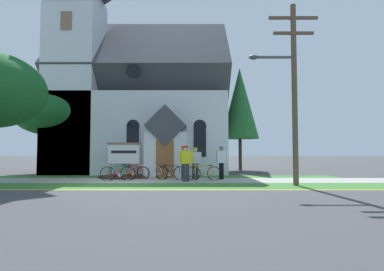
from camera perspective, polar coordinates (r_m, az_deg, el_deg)
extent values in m
plane|color=#3D3D3F|center=(18.15, -11.52, -7.65)|extent=(140.00, 140.00, 0.00)
cube|color=#99968E|center=(15.89, -13.39, -8.29)|extent=(32.00, 2.57, 0.01)
cube|color=#38722D|center=(13.57, -15.78, -9.20)|extent=(32.00, 2.25, 0.01)
cube|color=#38722D|center=(18.03, -11.75, -7.66)|extent=(24.00, 1.83, 0.01)
cube|color=yellow|center=(12.36, -17.42, -9.81)|extent=(28.00, 0.16, 0.01)
cube|color=silver|center=(23.08, -9.06, -0.08)|extent=(11.83, 8.52, 5.28)
cube|color=#424247|center=(23.70, -8.97, 10.50)|extent=(12.33, 8.67, 8.67)
cube|color=silver|center=(22.11, -21.24, 8.99)|extent=(3.28, 3.28, 12.00)
cube|color=#7F6047|center=(21.72, -22.73, 19.47)|extent=(0.70, 0.06, 1.20)
cube|color=silver|center=(17.77, -4.89, -3.60)|extent=(2.40, 1.60, 2.60)
cube|color=#424247|center=(17.83, -4.86, 1.71)|extent=(2.40, 1.80, 2.40)
cube|color=brown|center=(16.96, -5.13, -4.47)|extent=(1.00, 0.06, 2.10)
cube|color=black|center=(18.84, -11.14, -1.08)|extent=(0.76, 0.06, 1.90)
cone|color=black|center=(18.90, -11.11, 1.80)|extent=(0.80, 0.06, 0.80)
cube|color=black|center=(18.49, 1.55, -1.10)|extent=(0.76, 0.06, 1.90)
cone|color=black|center=(18.54, 1.55, 1.83)|extent=(0.80, 0.06, 0.80)
cylinder|color=black|center=(19.48, -11.01, 11.92)|extent=(0.90, 0.06, 0.90)
cube|color=#7F6047|center=(17.99, -15.19, -6.41)|extent=(0.12, 0.12, 0.77)
cube|color=#7F6047|center=(17.65, -10.39, -6.53)|extent=(0.12, 0.12, 0.77)
cube|color=white|center=(17.77, -12.78, -3.48)|extent=(1.81, 0.09, 1.09)
cube|color=#7F6047|center=(17.77, -12.76, -1.53)|extent=(1.93, 0.13, 0.12)
cube|color=black|center=(17.72, -12.81, -3.05)|extent=(1.45, 0.02, 0.16)
cylinder|color=#382319|center=(17.59, -13.01, -7.62)|extent=(2.69, 2.69, 0.10)
ellipsoid|color=orange|center=(17.58, -11.43, -7.08)|extent=(0.36, 0.36, 0.24)
ellipsoid|color=orange|center=(18.37, -13.74, -6.87)|extent=(0.36, 0.36, 0.24)
ellipsoid|color=#CC338C|center=(17.24, -14.12, -7.14)|extent=(0.36, 0.36, 0.24)
torus|color=black|center=(16.71, -12.35, -6.88)|extent=(0.67, 0.31, 0.72)
torus|color=black|center=(16.12, -9.26, -7.06)|extent=(0.67, 0.31, 0.72)
cylinder|color=#A51E19|center=(16.31, -10.33, -6.46)|extent=(0.54, 0.25, 0.44)
cylinder|color=#A51E19|center=(16.36, -10.67, -5.70)|extent=(0.73, 0.34, 0.05)
cylinder|color=#A51E19|center=(16.52, -11.47, -6.37)|extent=(0.26, 0.14, 0.44)
cylinder|color=#A51E19|center=(16.59, -11.75, -7.01)|extent=(0.41, 0.20, 0.09)
cylinder|color=#A51E19|center=(16.64, -12.07, -6.25)|extent=(0.22, 0.12, 0.39)
cylinder|color=#A51E19|center=(16.13, -9.38, -6.42)|extent=(0.12, 0.08, 0.37)
ellipsoid|color=black|center=(16.57, -11.79, -5.52)|extent=(0.25, 0.17, 0.05)
cylinder|color=silver|center=(16.14, -9.50, -5.71)|extent=(0.42, 0.20, 0.03)
cylinder|color=silver|center=(16.47, -11.14, -7.13)|extent=(0.17, 0.09, 0.18)
torus|color=black|center=(15.47, 4.30, -7.24)|extent=(0.73, 0.09, 0.73)
torus|color=black|center=(15.51, 0.33, -7.24)|extent=(0.73, 0.09, 0.73)
cylinder|color=orange|center=(15.48, 1.67, -6.61)|extent=(0.58, 0.08, 0.47)
cylinder|color=orange|center=(15.46, 2.11, -5.79)|extent=(0.79, 0.09, 0.04)
cylinder|color=orange|center=(15.47, 3.14, -6.62)|extent=(0.27, 0.06, 0.46)
cylinder|color=orange|center=(15.48, 3.50, -7.34)|extent=(0.43, 0.07, 0.09)
cylinder|color=orange|center=(15.46, 3.94, -6.52)|extent=(0.23, 0.05, 0.40)
cylinder|color=orange|center=(15.49, 0.49, -6.51)|extent=(0.12, 0.04, 0.40)
ellipsoid|color=black|center=(15.45, 3.58, -5.69)|extent=(0.25, 0.10, 0.05)
cylinder|color=silver|center=(15.48, 0.64, -5.71)|extent=(0.44, 0.06, 0.03)
cylinder|color=silver|center=(15.48, 2.71, -7.43)|extent=(0.18, 0.03, 0.18)
torus|color=black|center=(15.97, -5.75, -7.09)|extent=(0.70, 0.29, 0.73)
torus|color=black|center=(15.52, -2.20, -7.22)|extent=(0.70, 0.29, 0.73)
cylinder|color=black|center=(15.65, -3.42, -6.56)|extent=(0.55, 0.24, 0.47)
cylinder|color=black|center=(15.69, -3.81, -5.74)|extent=(0.75, 0.31, 0.04)
cylinder|color=black|center=(15.82, -4.74, -6.51)|extent=(0.26, 0.13, 0.46)
cylinder|color=black|center=(15.87, -5.05, -7.21)|extent=(0.42, 0.19, 0.09)
cylinder|color=black|center=(15.91, -5.43, -6.39)|extent=(0.22, 0.11, 0.41)
cylinder|color=black|center=(15.52, -2.34, -6.50)|extent=(0.13, 0.08, 0.40)
ellipsoid|color=black|center=(15.86, -5.12, -5.59)|extent=(0.25, 0.16, 0.05)
cylinder|color=silver|center=(15.53, -2.48, -5.71)|extent=(0.42, 0.18, 0.03)
cylinder|color=silver|center=(15.78, -4.35, -7.34)|extent=(0.18, 0.08, 0.18)
torus|color=black|center=(15.53, -12.02, -7.13)|extent=(0.75, 0.12, 0.75)
torus|color=black|center=(15.65, -15.67, -7.05)|extent=(0.75, 0.12, 0.75)
cylinder|color=#19723F|center=(15.59, -14.43, -6.47)|extent=(0.54, 0.10, 0.47)
cylinder|color=#19723F|center=(15.56, -14.02, -5.59)|extent=(0.74, 0.12, 0.08)
cylinder|color=#19723F|center=(15.55, -13.08, -6.42)|extent=(0.25, 0.07, 0.50)
cylinder|color=#19723F|center=(15.55, -12.75, -7.21)|extent=(0.40, 0.08, 0.09)
cylinder|color=#19723F|center=(15.52, -12.34, -6.33)|extent=(0.21, 0.06, 0.44)
cylinder|color=#19723F|center=(15.63, -15.52, -6.34)|extent=(0.12, 0.05, 0.40)
ellipsoid|color=black|center=(15.52, -12.66, -5.42)|extent=(0.25, 0.11, 0.05)
cylinder|color=silver|center=(15.61, -15.36, -5.56)|extent=(0.44, 0.08, 0.03)
cylinder|color=silver|center=(15.57, -13.49, -7.30)|extent=(0.18, 0.04, 0.18)
torus|color=black|center=(15.98, -5.54, -7.15)|extent=(0.70, 0.07, 0.70)
torus|color=black|center=(16.17, -9.16, -7.08)|extent=(0.70, 0.07, 0.70)
cylinder|color=#B7B7BC|center=(16.09, -7.93, -6.52)|extent=(0.56, 0.07, 0.46)
cylinder|color=#B7B7BC|center=(16.05, -7.53, -5.81)|extent=(0.76, 0.08, 0.06)
cylinder|color=#B7B7BC|center=(16.02, -6.60, -6.59)|extent=(0.26, 0.05, 0.42)
cylinder|color=#B7B7BC|center=(16.02, -6.27, -7.23)|extent=(0.41, 0.06, 0.09)
cylinder|color=#B7B7BC|center=(15.98, -5.87, -6.51)|extent=(0.22, 0.05, 0.37)
cylinder|color=#B7B7BC|center=(16.15, -9.01, -6.41)|extent=(0.12, 0.04, 0.39)
ellipsoid|color=black|center=(15.99, -6.19, -5.77)|extent=(0.24, 0.09, 0.05)
cylinder|color=silver|center=(16.13, -8.86, -5.67)|extent=(0.44, 0.05, 0.03)
cylinder|color=silver|center=(16.05, -7.00, -7.30)|extent=(0.18, 0.03, 0.18)
cylinder|color=#191E38|center=(15.74, -1.45, -6.83)|extent=(0.15, 0.15, 0.88)
cylinder|color=#191E38|center=(15.58, -1.69, -6.87)|extent=(0.15, 0.15, 0.88)
cube|color=#E55914|center=(15.63, -1.57, -4.07)|extent=(0.36, 0.53, 0.64)
sphere|color=#936B51|center=(15.62, -1.56, -2.47)|extent=(0.23, 0.23, 0.23)
ellipsoid|color=red|center=(15.62, -1.56, -2.24)|extent=(0.35, 0.32, 0.16)
cylinder|color=#E55914|center=(15.89, -1.03, -3.93)|extent=(0.09, 0.18, 0.58)
cylinder|color=#E55914|center=(15.37, -2.12, -3.97)|extent=(0.09, 0.11, 0.58)
cylinder|color=#2D2D33|center=(15.98, 1.03, -6.85)|extent=(0.15, 0.15, 0.84)
cylinder|color=#2D2D33|center=(16.00, 0.35, -6.84)|extent=(0.15, 0.15, 0.84)
cube|color=silver|center=(15.96, 0.69, -4.24)|extent=(0.50, 0.27, 0.61)
sphere|color=beige|center=(15.95, 0.69, -2.75)|extent=(0.22, 0.22, 0.22)
ellipsoid|color=gold|center=(15.95, 0.69, -2.54)|extent=(0.27, 0.30, 0.15)
cylinder|color=silver|center=(15.88, 1.69, -4.14)|extent=(0.09, 0.16, 0.56)
cylinder|color=silver|center=(16.04, -0.31, -4.12)|extent=(0.09, 0.21, 0.56)
cylinder|color=black|center=(16.04, 5.84, -6.76)|extent=(0.15, 0.15, 0.87)
cylinder|color=black|center=(16.02, 5.48, -6.77)|extent=(0.15, 0.15, 0.87)
cube|color=silver|center=(16.00, 5.65, -4.07)|extent=(0.52, 0.28, 0.63)
sphere|color=#936B51|center=(15.99, 5.64, -2.53)|extent=(0.22, 0.22, 0.22)
ellipsoid|color=#1E59B2|center=(15.99, 5.64, -2.31)|extent=(0.28, 0.32, 0.16)
cylinder|color=silver|center=(16.04, 6.70, -3.95)|extent=(0.09, 0.12, 0.58)
cylinder|color=silver|center=(15.96, 4.59, -3.97)|extent=(0.09, 0.15, 0.58)
cylinder|color=#2D2D33|center=(14.71, -1.45, -7.11)|extent=(0.15, 0.15, 0.88)
cylinder|color=#2D2D33|center=(14.78, -0.78, -7.09)|extent=(0.15, 0.15, 0.88)
cube|color=yellow|center=(14.71, -1.11, -4.14)|extent=(0.53, 0.38, 0.64)
sphere|color=beige|center=(14.71, -1.11, -2.45)|extent=(0.23, 0.23, 0.23)
ellipsoid|color=red|center=(14.71, -1.11, -2.21)|extent=(0.33, 0.36, 0.16)
cylinder|color=yellow|center=(14.64, -2.25, -4.02)|extent=(0.09, 0.22, 0.58)
cylinder|color=yellow|center=(14.79, 0.01, -4.01)|extent=(0.09, 0.19, 0.58)
cylinder|color=brown|center=(14.20, 18.95, 7.51)|extent=(0.24, 0.24, 8.09)
cube|color=brown|center=(15.20, 18.73, 20.41)|extent=(2.20, 0.12, 0.12)
cube|color=brown|center=(14.94, 18.77, 17.94)|extent=(1.80, 0.12, 0.12)
cube|color=#4C4C51|center=(14.33, 15.33, 14.14)|extent=(1.80, 0.10, 0.10)
ellipsoid|color=#3F3F44|center=(14.13, 11.69, 14.35)|extent=(0.44, 0.28, 0.20)
cylinder|color=#3D2D1E|center=(23.70, 9.21, -3.57)|extent=(0.25, 0.25, 2.45)
cone|color=#23662D|center=(23.99, 9.13, 6.08)|extent=(2.91, 2.91, 5.59)
cylinder|color=#4C3823|center=(22.36, -24.91, -3.47)|extent=(0.28, 0.28, 2.39)
ellipsoid|color=#195623|center=(22.50, -24.75, 3.71)|extent=(5.19, 5.19, 2.95)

